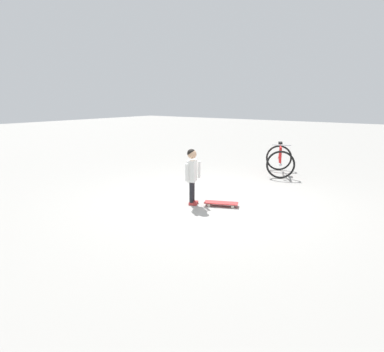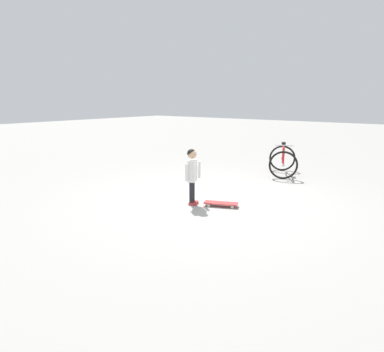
{
  "view_description": "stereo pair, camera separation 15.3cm",
  "coord_description": "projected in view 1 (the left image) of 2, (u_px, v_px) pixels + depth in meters",
  "views": [
    {
      "loc": [
        -3.3,
        5.3,
        1.95
      ],
      "look_at": [
        0.21,
        0.45,
        0.55
      ],
      "focal_mm": 30.73,
      "sensor_mm": 36.0,
      "label": 1
    },
    {
      "loc": [
        -3.42,
        5.21,
        1.95
      ],
      "look_at": [
        0.21,
        0.45,
        0.55
      ],
      "focal_mm": 30.73,
      "sensor_mm": 36.0,
      "label": 2
    }
  ],
  "objects": [
    {
      "name": "skateboard",
      "position": [
        221.0,
        203.0,
        6.13
      ],
      "size": [
        0.65,
        0.43,
        0.07
      ],
      "color": "#B22D2D",
      "rests_on": "ground"
    },
    {
      "name": "child_person",
      "position": [
        192.0,
        170.0,
        6.12
      ],
      "size": [
        0.24,
        0.41,
        1.06
      ],
      "color": "black",
      "rests_on": "ground"
    },
    {
      "name": "ground_plane",
      "position": [
        214.0,
        200.0,
        6.5
      ],
      "size": [
        50.0,
        50.0,
        0.0
      ],
      "primitive_type": "plane",
      "color": "gray"
    },
    {
      "name": "bicycle_near",
      "position": [
        280.0,
        160.0,
        8.69
      ],
      "size": [
        1.08,
        1.27,
        0.85
      ],
      "color": "black",
      "rests_on": "ground"
    }
  ]
}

